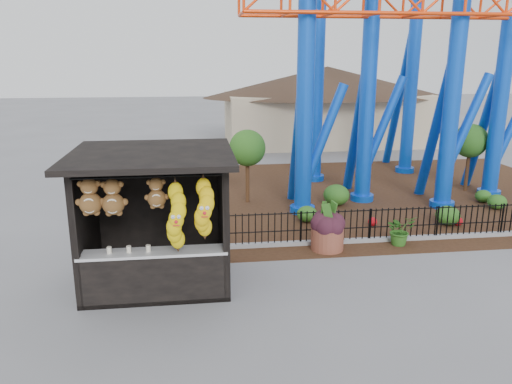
{
  "coord_description": "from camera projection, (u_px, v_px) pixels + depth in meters",
  "views": [
    {
      "loc": [
        -2.09,
        -9.84,
        5.08
      ],
      "look_at": [
        -0.65,
        1.5,
        2.0
      ],
      "focal_mm": 35.0,
      "sensor_mm": 36.0,
      "label": 1
    }
  ],
  "objects": [
    {
      "name": "prize_booth",
      "position": [
        155.0,
        223.0,
        11.11
      ],
      "size": [
        3.5,
        3.4,
        3.12
      ],
      "color": "black",
      "rests_on": "ground"
    },
    {
      "name": "planter_foliage",
      "position": [
        328.0,
        217.0,
        13.42
      ],
      "size": [
        0.7,
        0.7,
        0.64
      ],
      "primitive_type": "ellipsoid",
      "color": "black",
      "rests_on": "terracotta_planter"
    },
    {
      "name": "picket_fence",
      "position": [
        441.0,
        223.0,
        14.34
      ],
      "size": [
        12.2,
        0.06,
        1.0
      ],
      "primitive_type": null,
      "color": "black",
      "rests_on": "ground"
    },
    {
      "name": "curb",
      "position": [
        410.0,
        238.0,
        14.34
      ],
      "size": [
        18.0,
        0.18,
        0.12
      ],
      "primitive_type": "cube",
      "color": "gray",
      "rests_on": "ground"
    },
    {
      "name": "ground",
      "position": [
        294.0,
        296.0,
        11.0
      ],
      "size": [
        120.0,
        120.0,
        0.0
      ],
      "primitive_type": "plane",
      "color": "slate",
      "rests_on": "ground"
    },
    {
      "name": "pavilion",
      "position": [
        327.0,
        93.0,
        30.09
      ],
      "size": [
        15.0,
        15.0,
        4.8
      ],
      "color": "#BFAD8C",
      "rests_on": "ground"
    },
    {
      "name": "landscaping",
      "position": [
        394.0,
        204.0,
        16.86
      ],
      "size": [
        7.5,
        3.59,
        0.74
      ],
      "color": "#275619",
      "rests_on": "mulch_bed"
    },
    {
      "name": "potted_plant",
      "position": [
        400.0,
        230.0,
        13.9
      ],
      "size": [
        0.91,
        0.83,
        0.88
      ],
      "primitive_type": "imported",
      "rotation": [
        0.0,
        0.0,
        0.2
      ],
      "color": "#2B5A1A",
      "rests_on": "ground"
    },
    {
      "name": "roller_coaster",
      "position": [
        392.0,
        19.0,
        17.83
      ],
      "size": [
        11.0,
        6.37,
        10.82
      ],
      "color": "blue",
      "rests_on": "ground"
    },
    {
      "name": "mulch_bed",
      "position": [
        355.0,
        195.0,
        19.15
      ],
      "size": [
        18.0,
        12.0,
        0.02
      ],
      "primitive_type": "cube",
      "color": "#331E11",
      "rests_on": "ground"
    },
    {
      "name": "terracotta_planter",
      "position": [
        327.0,
        239.0,
        13.59
      ],
      "size": [
        1.09,
        1.09,
        0.62
      ],
      "primitive_type": "cylinder",
      "rotation": [
        0.0,
        0.0,
        -0.26
      ],
      "color": "brown",
      "rests_on": "ground"
    }
  ]
}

